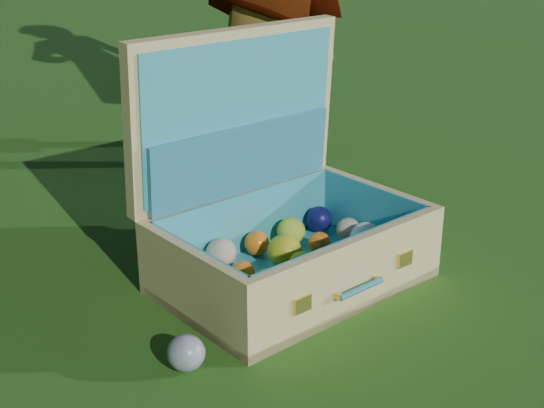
# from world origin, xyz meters

# --- Properties ---
(ground) EXTENTS (60.00, 60.00, 0.00)m
(ground) POSITION_xyz_m (0.00, 0.00, 0.00)
(ground) COLOR #215114
(ground) RESTS_ON ground
(stray_ball) EXTENTS (0.08, 0.08, 0.08)m
(stray_ball) POSITION_xyz_m (-0.58, -0.10, 0.04)
(stray_ball) COLOR teal
(stray_ball) RESTS_ON ground
(suitcase) EXTENTS (0.63, 0.48, 0.59)m
(suitcase) POSITION_xyz_m (-0.19, 0.12, 0.17)
(suitcase) COLOR #DCC276
(suitcase) RESTS_ON ground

